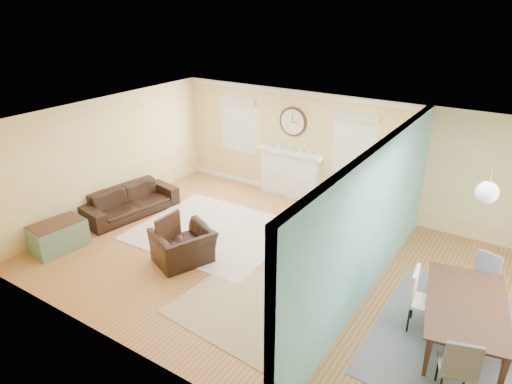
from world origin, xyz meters
TOP-DOWN VIEW (x-y plane):
  - floor at (0.00, 0.00)m, footprint 9.00×9.00m
  - wall_back at (0.00, 3.00)m, footprint 9.00×0.02m
  - wall_front at (0.00, -3.00)m, footprint 9.00×0.02m
  - wall_left at (-4.50, 0.00)m, footprint 0.02×6.00m
  - ceiling at (0.00, 0.00)m, footprint 9.00×6.00m
  - partition at (1.51, 0.28)m, footprint 0.17×6.00m
  - fireplace at (-1.50, 2.88)m, footprint 1.70×0.30m
  - wall_clock at (-1.50, 2.97)m, footprint 0.70×0.07m
  - window_left at (-3.05, 2.95)m, footprint 1.05×0.13m
  - window_right at (0.05, 2.95)m, footprint 1.05×0.13m
  - pendant at (3.00, 0.00)m, footprint 0.30×0.30m
  - rug_cream at (-1.93, 0.38)m, footprint 3.13×2.73m
  - rug_jute at (0.17, -1.36)m, footprint 2.43×2.04m
  - rug_grey at (3.12, -0.32)m, footprint 2.35×2.94m
  - sofa at (-4.00, 0.03)m, footprint 1.19×2.26m
  - eames_chair at (-1.64, -0.86)m, footprint 1.22×1.29m
  - green_chair at (0.47, 1.99)m, footprint 1.07×1.07m
  - trunk at (-4.00, -1.81)m, footprint 0.73×1.06m
  - credenza at (1.17, 1.26)m, footprint 0.53×1.55m
  - tv at (1.15, 1.26)m, footprint 0.19×1.04m
  - garden_stool at (1.22, 0.10)m, footprint 0.33×0.33m
  - potted_plant at (1.22, 0.10)m, footprint 0.39×0.42m
  - dining_table at (3.12, -0.32)m, footprint 1.41×2.07m
  - dining_chair_n at (3.13, 0.79)m, footprint 0.47×0.47m
  - dining_chair_s at (3.18, -1.37)m, footprint 0.52×0.52m
  - dining_chair_w at (2.55, -0.34)m, footprint 0.47×0.47m

SIDE VIEW (x-z plane):
  - floor at x=0.00m, z-range 0.00..0.00m
  - rug_grey at x=3.12m, z-range 0.00..0.01m
  - rug_jute at x=0.17m, z-range 0.00..0.01m
  - rug_cream at x=-1.93m, z-range 0.00..0.02m
  - garden_stool at x=1.22m, z-range 0.00..0.48m
  - trunk at x=-4.00m, z-range 0.00..0.57m
  - sofa at x=-4.00m, z-range 0.00..0.63m
  - eames_chair at x=-1.64m, z-range 0.00..0.67m
  - dining_table at x=3.12m, z-range 0.00..0.67m
  - green_chair at x=0.47m, z-range 0.00..0.71m
  - credenza at x=1.17m, z-range 0.00..0.80m
  - dining_chair_n at x=3.13m, z-range 0.07..0.93m
  - dining_chair_s at x=3.18m, z-range 0.08..1.02m
  - dining_chair_w at x=2.55m, z-range 0.09..1.05m
  - fireplace at x=-1.50m, z-range 0.01..1.18m
  - potted_plant at x=1.22m, z-range 0.48..0.87m
  - tv at x=1.15m, z-range 0.80..1.40m
  - wall_back at x=0.00m, z-range 0.00..2.60m
  - wall_front at x=0.00m, z-range 0.00..2.60m
  - wall_left at x=-4.50m, z-range 0.00..2.60m
  - partition at x=1.51m, z-range 0.06..2.66m
  - window_left at x=-3.05m, z-range 0.95..2.37m
  - window_right at x=0.05m, z-range 0.95..2.37m
  - wall_clock at x=-1.50m, z-range 1.50..2.20m
  - pendant at x=3.00m, z-range 1.93..2.48m
  - ceiling at x=0.00m, z-range 2.59..2.61m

